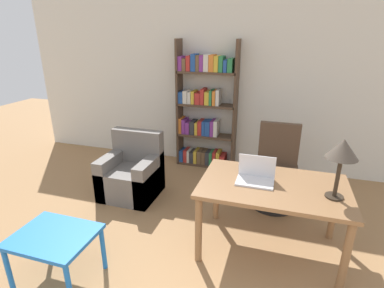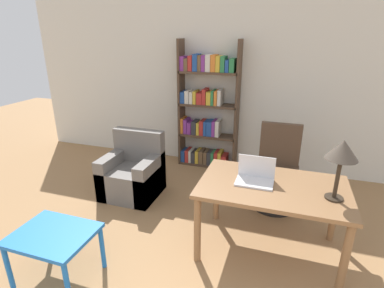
% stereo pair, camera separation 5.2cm
% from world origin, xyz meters
% --- Properties ---
extents(wall_back, '(8.00, 0.06, 2.70)m').
position_xyz_m(wall_back, '(0.00, 4.53, 1.35)').
color(wall_back, silver).
rests_on(wall_back, ground_plane).
extents(desk, '(1.41, 0.89, 0.76)m').
position_xyz_m(desk, '(0.49, 2.44, 0.65)').
color(desk, olive).
rests_on(desk, ground_plane).
extents(laptop, '(0.36, 0.24, 0.26)m').
position_xyz_m(laptop, '(0.31, 2.46, 0.81)').
color(laptop, silver).
rests_on(laptop, desk).
extents(table_lamp, '(0.27, 0.27, 0.55)m').
position_xyz_m(table_lamp, '(1.02, 2.35, 1.20)').
color(table_lamp, '#2D2319').
rests_on(table_lamp, desk).
extents(office_chair, '(0.57, 0.57, 1.06)m').
position_xyz_m(office_chair, '(0.50, 3.42, 0.48)').
color(office_chair, black).
rests_on(office_chair, ground_plane).
extents(side_table_blue, '(0.69, 0.55, 0.49)m').
position_xyz_m(side_table_blue, '(-1.30, 1.44, 0.42)').
color(side_table_blue, blue).
rests_on(side_table_blue, ground_plane).
extents(armchair, '(0.73, 0.69, 0.88)m').
position_xyz_m(armchair, '(-1.41, 3.06, 0.29)').
color(armchair, '#66605B').
rests_on(armchair, ground_plane).
extents(bookshelf, '(0.97, 0.28, 2.07)m').
position_xyz_m(bookshelf, '(-0.73, 4.34, 0.94)').
color(bookshelf, '#4C3828').
rests_on(bookshelf, ground_plane).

